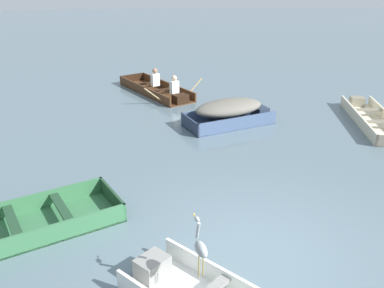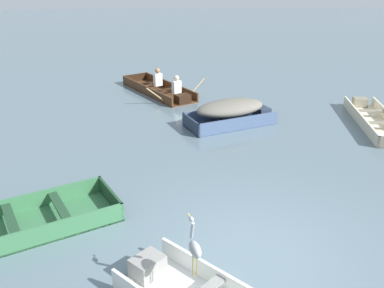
% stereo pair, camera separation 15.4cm
% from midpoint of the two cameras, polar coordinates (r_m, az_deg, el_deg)
% --- Properties ---
extents(ground_plane, '(80.00, 80.00, 0.00)m').
position_cam_midpoint_polar(ground_plane, '(7.13, 8.22, -14.35)').
color(ground_plane, slate).
extents(skiff_green_near_moored, '(3.04, 2.40, 0.36)m').
position_cam_midpoint_polar(skiff_green_near_moored, '(8.07, -21.24, -9.93)').
color(skiff_green_near_moored, '#387047').
rests_on(skiff_green_near_moored, ground).
extents(skiff_slate_blue_far_moored, '(2.73, 1.96, 0.75)m').
position_cam_midpoint_polar(skiff_slate_blue_far_moored, '(12.25, 4.71, 4.49)').
color(skiff_slate_blue_far_moored, '#475B7F').
rests_on(skiff_slate_blue_far_moored, ground).
extents(skiff_cream_outer_moored, '(1.36, 3.62, 0.32)m').
position_cam_midpoint_polar(skiff_cream_outer_moored, '(13.55, 22.45, 3.17)').
color(skiff_cream_outer_moored, beige).
rests_on(skiff_cream_outer_moored, ground).
extents(rowboat_dark_varnish_with_crew, '(3.03, 3.59, 0.89)m').
position_cam_midpoint_polar(rowboat_dark_varnish_with_crew, '(15.30, -4.76, 7.24)').
color(rowboat_dark_varnish_with_crew, '#4C2D19').
rests_on(rowboat_dark_varnish_with_crew, ground).
extents(heron_on_dinghy, '(0.22, 0.45, 0.84)m').
position_cam_midpoint_polar(heron_on_dinghy, '(5.75, 0.38, -13.59)').
color(heron_on_dinghy, olive).
rests_on(heron_on_dinghy, dinghy_white_foreground).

